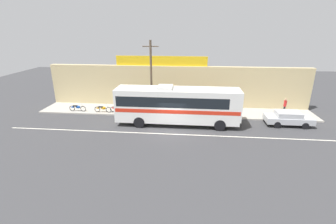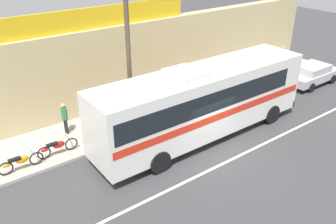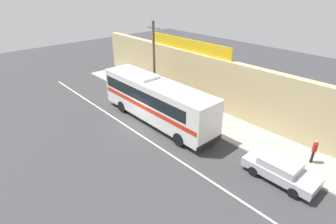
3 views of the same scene
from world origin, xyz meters
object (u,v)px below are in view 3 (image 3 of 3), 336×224
at_px(utility_pole, 154,63).
at_px(motorcycle_purple, 125,83).
at_px(motorcycle_blue, 135,87).
at_px(pedestrian_near_shop, 314,149).
at_px(parked_car, 280,169).
at_px(pedestrian_far_right, 153,81).
at_px(intercity_bus, 156,99).
at_px(motorcycle_orange, 112,77).

distance_m(utility_pole, motorcycle_purple, 6.54).
relative_size(motorcycle_blue, pedestrian_near_shop, 1.13).
height_order(parked_car, motorcycle_purple, parked_car).
bearing_deg(motorcycle_purple, pedestrian_near_shop, 4.31).
distance_m(parked_car, pedestrian_far_right, 16.51).
bearing_deg(intercity_bus, pedestrian_near_shop, 18.44).
bearing_deg(intercity_bus, utility_pole, 142.12).
bearing_deg(pedestrian_near_shop, motorcycle_blue, -175.95).
height_order(intercity_bus, motorcycle_purple, intercity_bus).
height_order(motorcycle_blue, pedestrian_far_right, pedestrian_far_right).
bearing_deg(motorcycle_blue, motorcycle_purple, -173.03).
bearing_deg(intercity_bus, motorcycle_blue, 158.84).
bearing_deg(parked_car, motorcycle_purple, 175.34).
bearing_deg(motorcycle_blue, intercity_bus, -21.16).
relative_size(intercity_bus, motorcycle_purple, 6.14).
xyz_separation_m(intercity_bus, parked_car, (10.72, 0.78, -1.33)).
distance_m(parked_car, utility_pole, 13.94).
height_order(utility_pole, motorcycle_blue, utility_pole).
xyz_separation_m(utility_pole, pedestrian_far_right, (-2.70, 2.03, -3.00)).
height_order(motorcycle_purple, motorcycle_orange, same).
bearing_deg(motorcycle_blue, utility_pole, -5.97).
bearing_deg(motorcycle_purple, intercity_bus, -15.74).
height_order(motorcycle_blue, motorcycle_purple, same).
relative_size(utility_pole, motorcycle_purple, 4.02).
bearing_deg(pedestrian_near_shop, parked_car, -102.78).
distance_m(motorcycle_blue, pedestrian_near_shop, 17.99).
relative_size(utility_pole, pedestrian_far_right, 4.60).
distance_m(motorcycle_orange, pedestrian_near_shop, 22.61).
relative_size(motorcycle_blue, pedestrian_far_right, 1.15).
bearing_deg(pedestrian_far_right, parked_car, -11.83).
bearing_deg(pedestrian_near_shop, utility_pole, -173.27).
relative_size(parked_car, pedestrian_near_shop, 2.55).
bearing_deg(parked_car, pedestrian_near_shop, 77.22).
bearing_deg(utility_pole, pedestrian_near_shop, 6.73).
relative_size(intercity_bus, motorcycle_orange, 6.19).
xyz_separation_m(utility_pole, pedestrian_near_shop, (14.14, 1.67, -2.98)).
bearing_deg(motorcycle_blue, pedestrian_near_shop, 4.05).
bearing_deg(motorcycle_blue, pedestrian_far_right, 56.21).
distance_m(utility_pole, pedestrian_near_shop, 14.55).
height_order(motorcycle_orange, pedestrian_near_shop, pedestrian_near_shop).
relative_size(utility_pole, motorcycle_blue, 3.99).
relative_size(motorcycle_orange, pedestrian_near_shop, 1.11).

